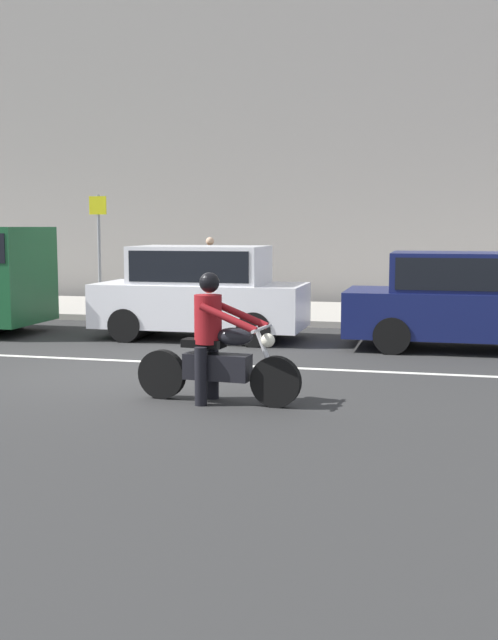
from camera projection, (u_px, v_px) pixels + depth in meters
ground_plane at (118, 372)px, 11.72m from camera, size 80.00×80.00×0.00m
sidewalk_slab at (246, 311)px, 19.43m from camera, size 40.00×4.40×0.14m
building_facade at (275, 89)px, 22.00m from camera, size 40.00×1.40×12.09m
lane_marking_stripe at (120, 360)px, 12.67m from camera, size 18.00×0.14×0.01m
motorcycle_with_rider_crimson at (216, 350)px, 9.58m from camera, size 2.13×0.70×1.61m
parked_hatchback_white at (201, 291)px, 15.05m from camera, size 4.03×1.76×1.80m
parked_sedan_navy at (472, 300)px, 13.68m from camera, size 4.56×1.82×1.72m
street_sign_post at (99, 241)px, 19.02m from camera, size 0.44×0.08×2.79m
pedestrian_bystander at (210, 266)px, 20.01m from camera, size 0.34×0.34×1.76m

